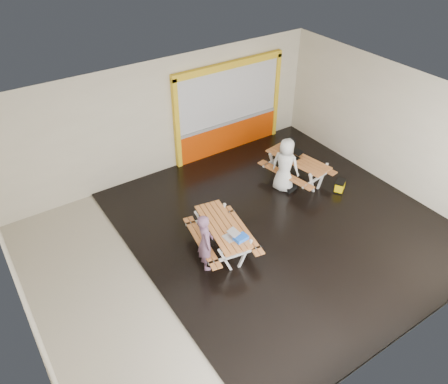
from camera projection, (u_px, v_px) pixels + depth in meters
room at (246, 185)px, 9.87m from camera, size 10.02×8.02×3.52m
deck at (282, 223)px, 11.45m from camera, size 7.50×7.98×0.05m
kiosk at (229, 110)px, 13.67m from camera, size 3.88×0.16×3.00m
picnic_table_left at (222, 231)px, 10.33m from camera, size 1.60×2.11×0.77m
picnic_table_right at (297, 164)px, 12.71m from camera, size 1.62×2.13×0.78m
person_left at (205, 242)px, 9.73m from camera, size 0.51×0.62×1.48m
person_right at (285, 165)px, 12.24m from camera, size 0.83×0.95×1.64m
laptop_left at (231, 236)px, 9.87m from camera, size 0.34×0.31×0.14m
laptop_right at (295, 155)px, 12.66m from camera, size 0.41×0.37×0.16m
blue_pouch at (241, 238)px, 9.82m from camera, size 0.33×0.24×0.09m
toolbox at (286, 148)px, 12.93m from camera, size 0.40×0.25×0.21m
backpack at (290, 145)px, 13.36m from camera, size 0.32×0.22×0.50m
dark_case at (289, 188)px, 12.58m from camera, size 0.42×0.34×0.14m
fluke_bag at (340, 186)px, 12.48m from camera, size 0.45×0.41×0.33m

